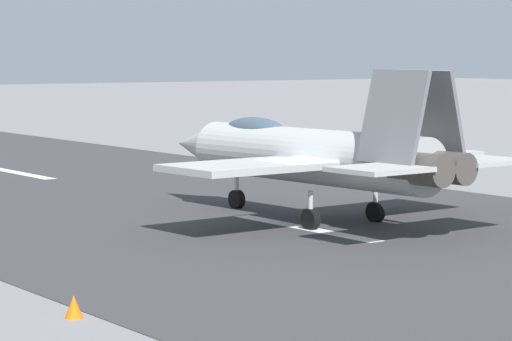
% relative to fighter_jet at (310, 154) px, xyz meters
% --- Properties ---
extents(ground_plane, '(400.00, 400.00, 0.00)m').
position_rel_fighter_jet_xyz_m(ground_plane, '(-1.54, 1.43, -2.50)').
color(ground_plane, gray).
extents(runway_strip, '(240.00, 26.00, 0.02)m').
position_rel_fighter_jet_xyz_m(runway_strip, '(-1.56, 1.43, -2.49)').
color(runway_strip, '#383739').
rests_on(runway_strip, ground).
extents(fighter_jet, '(16.20, 13.43, 5.70)m').
position_rel_fighter_jet_xyz_m(fighter_jet, '(0.00, 0.00, 0.00)').
color(fighter_jet, '#AEB2B0').
rests_on(fighter_jet, ground).
extents(marker_cone_near, '(0.44, 0.44, 0.55)m').
position_rel_fighter_jet_xyz_m(marker_cone_near, '(-10.24, 14.92, -2.23)').
color(marker_cone_near, orange).
rests_on(marker_cone_near, ground).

